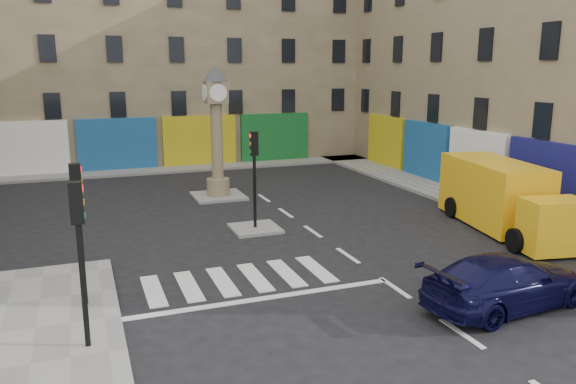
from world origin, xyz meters
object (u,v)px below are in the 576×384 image
navy_sedan (507,282)px  yellow_van (503,197)px  traffic_light_island (254,164)px  clock_pillar (216,124)px  traffic_light_left_near (79,239)px  traffic_light_left_far (78,212)px

navy_sedan → yellow_van: 7.72m
traffic_light_island → navy_sedan: size_ratio=0.76×
traffic_light_island → clock_pillar: size_ratio=0.61×
yellow_van → navy_sedan: bearing=-119.6°
navy_sedan → yellow_van: bearing=-46.4°
traffic_light_left_near → yellow_van: bearing=16.6°
traffic_light_left_near → clock_pillar: 15.19m
traffic_light_left_near → traffic_light_left_far: (0.00, 2.40, 0.00)m
traffic_light_left_near → yellow_van: 16.01m
traffic_light_left_far → navy_sedan: bearing=-19.8°
traffic_light_island → yellow_van: traffic_light_island is taller
traffic_light_left_near → traffic_light_left_far: bearing=90.0°
clock_pillar → yellow_van: clock_pillar is taller
traffic_light_left_near → traffic_light_left_far: size_ratio=1.00×
traffic_light_island → navy_sedan: (4.04, -9.13, -1.89)m
traffic_light_left_far → yellow_van: (15.29, 2.16, -1.35)m
traffic_light_left_far → navy_sedan: traffic_light_left_far is taller
navy_sedan → yellow_van: yellow_van is taller
traffic_light_left_far → yellow_van: bearing=8.1°
traffic_light_left_far → traffic_light_left_near: bearing=-90.0°
clock_pillar → traffic_light_left_far: bearing=-118.9°
traffic_light_island → navy_sedan: traffic_light_island is taller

